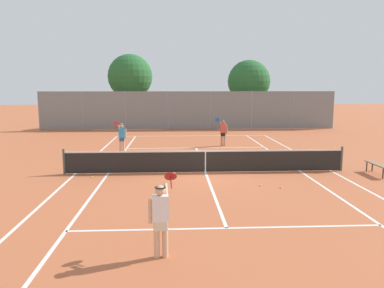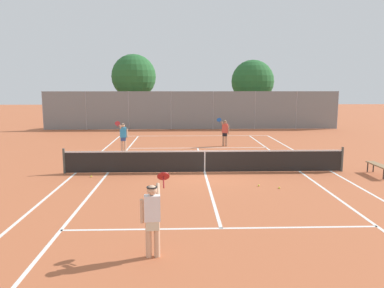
{
  "view_description": "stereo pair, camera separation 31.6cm",
  "coord_description": "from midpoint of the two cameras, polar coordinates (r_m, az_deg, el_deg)",
  "views": [
    {
      "loc": [
        -1.38,
        -15.62,
        3.66
      ],
      "look_at": [
        -0.5,
        1.5,
        1.0
      ],
      "focal_mm": 35.0,
      "sensor_mm": 36.0,
      "label": 1
    },
    {
      "loc": [
        -1.06,
        -15.63,
        3.66
      ],
      "look_at": [
        -0.5,
        1.5,
        1.0
      ],
      "focal_mm": 35.0,
      "sensor_mm": 36.0,
      "label": 2
    }
  ],
  "objects": [
    {
      "name": "court_line_markings",
      "position": [
        16.1,
        2.51,
        -4.32
      ],
      "size": [
        11.1,
        23.9,
        0.01
      ],
      "color": "silver",
      "rests_on": "ground"
    },
    {
      "name": "loose_tennis_ball_3",
      "position": [
        13.96,
        13.79,
        -6.5
      ],
      "size": [
        0.07,
        0.07,
        0.07
      ],
      "primitive_type": "sphere",
      "color": "#D1DB33",
      "rests_on": "ground"
    },
    {
      "name": "loose_tennis_ball_2",
      "position": [
        15.73,
        -14.54,
        -4.8
      ],
      "size": [
        0.07,
        0.07,
        0.07
      ],
      "primitive_type": "sphere",
      "color": "#D1DB33",
      "rests_on": "ground"
    },
    {
      "name": "tennis_net",
      "position": [
        15.99,
        2.52,
        -2.56
      ],
      "size": [
        12.0,
        0.1,
        1.07
      ],
      "color": "#474C47",
      "rests_on": "ground"
    },
    {
      "name": "back_fence",
      "position": [
        31.86,
        0.31,
        5.15
      ],
      "size": [
        25.12,
        0.08,
        3.25
      ],
      "color": "gray",
      "rests_on": "ground"
    },
    {
      "name": "loose_tennis_ball_0",
      "position": [
        14.11,
        10.78,
        -6.23
      ],
      "size": [
        0.07,
        0.07,
        0.07
      ],
      "primitive_type": "sphere",
      "color": "#D1DB33",
      "rests_on": "ground"
    },
    {
      "name": "ground_plane",
      "position": [
        16.1,
        2.51,
        -4.33
      ],
      "size": [
        120.0,
        120.0,
        0.0
      ],
      "primitive_type": "plane",
      "color": "#B25B38"
    },
    {
      "name": "player_far_right",
      "position": [
        23.01,
        5.42,
        1.96
      ],
      "size": [
        0.83,
        0.7,
        1.77
      ],
      "color": "tan",
      "rests_on": "ground"
    },
    {
      "name": "loose_tennis_ball_1",
      "position": [
        19.86,
        16.11,
        -2.05
      ],
      "size": [
        0.07,
        0.07,
        0.07
      ],
      "primitive_type": "sphere",
      "color": "#D1DB33",
      "rests_on": "ground"
    },
    {
      "name": "player_near_side",
      "position": [
        8.15,
        -4.92,
        -10.82
      ],
      "size": [
        0.63,
        0.76,
        1.77
      ],
      "color": "#D8A884",
      "rests_on": "ground"
    },
    {
      "name": "courtside_bench",
      "position": [
        17.32,
        27.03,
        -2.98
      ],
      "size": [
        0.36,
        1.5,
        0.47
      ],
      "color": "olive",
      "rests_on": "ground"
    },
    {
      "name": "tree_behind_right",
      "position": [
        35.5,
        9.29,
        9.2
      ],
      "size": [
        3.93,
        3.93,
        6.06
      ],
      "color": "brown",
      "rests_on": "ground"
    },
    {
      "name": "tree_behind_left",
      "position": [
        34.59,
        -8.56,
        9.98
      ],
      "size": [
        3.99,
        3.99,
        6.5
      ],
      "color": "brown",
      "rests_on": "ground"
    },
    {
      "name": "player_far_left",
      "position": [
        21.23,
        -10.03,
        1.29
      ],
      "size": [
        0.62,
        0.77,
        1.77
      ],
      "color": "#D8A884",
      "rests_on": "ground"
    }
  ]
}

